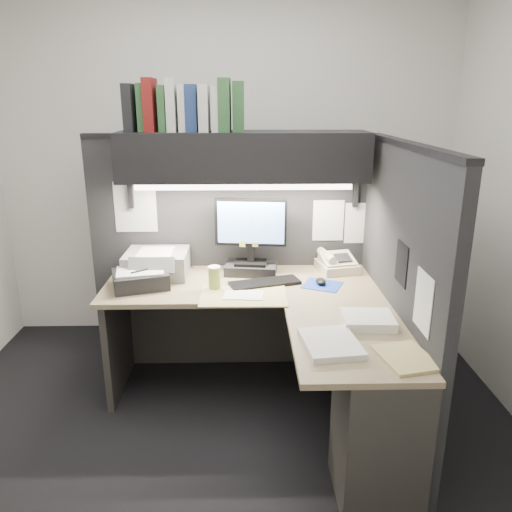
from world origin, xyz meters
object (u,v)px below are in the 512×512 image
at_px(overhead_shelf, 243,156).
at_px(keyboard, 265,283).
at_px(notebook_stack, 141,279).
at_px(telephone, 337,264).
at_px(printer, 157,263).
at_px(monitor, 251,244).
at_px(coffee_cup, 214,279).
at_px(desk, 300,368).

distance_m(overhead_shelf, keyboard, 0.80).
xyz_separation_m(keyboard, notebook_stack, (-0.77, -0.01, 0.04)).
distance_m(telephone, printer, 1.20).
relative_size(keyboard, telephone, 1.77).
bearing_deg(telephone, overhead_shelf, 170.41).
relative_size(monitor, printer, 1.26).
bearing_deg(keyboard, coffee_cup, 175.59).
bearing_deg(coffee_cup, notebook_stack, 173.20).
height_order(desk, printer, printer).
distance_m(keyboard, coffee_cup, 0.32).
relative_size(desk, coffee_cup, 12.58).
bearing_deg(desk, keyboard, 108.34).
xyz_separation_m(keyboard, coffee_cup, (-0.31, -0.07, 0.06)).
bearing_deg(monitor, coffee_cup, -121.87).
bearing_deg(overhead_shelf, desk, -68.21).
xyz_separation_m(coffee_cup, notebook_stack, (-0.46, 0.05, -0.02)).
bearing_deg(keyboard, monitor, 94.12).
distance_m(keyboard, notebook_stack, 0.77).
bearing_deg(telephone, coffee_cup, -169.91).
relative_size(monitor, telephone, 2.02).
bearing_deg(monitor, overhead_shelf, 166.12).
xyz_separation_m(desk, notebook_stack, (-0.94, 0.51, 0.34)).
bearing_deg(coffee_cup, keyboard, 12.65).
distance_m(desk, overhead_shelf, 1.33).
distance_m(desk, keyboard, 0.63).
xyz_separation_m(desk, coffee_cup, (-0.48, 0.45, 0.35)).
height_order(overhead_shelf, notebook_stack, overhead_shelf).
distance_m(telephone, notebook_stack, 1.29).
relative_size(coffee_cup, notebook_stack, 0.42).
relative_size(desk, monitor, 3.37).
distance_m(keyboard, telephone, 0.56).
relative_size(telephone, printer, 0.62).
relative_size(telephone, notebook_stack, 0.77).
bearing_deg(notebook_stack, printer, 72.19).
bearing_deg(monitor, printer, -171.86).
distance_m(monitor, telephone, 0.60).
bearing_deg(overhead_shelf, monitor, -20.71).
bearing_deg(keyboard, notebook_stack, 164.03).
xyz_separation_m(telephone, notebook_stack, (-1.27, -0.27, -0.00)).
xyz_separation_m(desk, monitor, (-0.26, 0.74, 0.49)).
relative_size(keyboard, coffee_cup, 3.26).
xyz_separation_m(desk, telephone, (0.33, 0.77, 0.34)).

